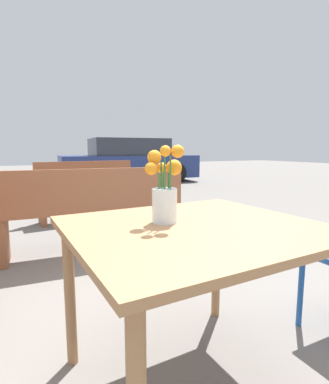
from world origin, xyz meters
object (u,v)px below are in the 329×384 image
(table_front, at_px, (195,246))
(bench_near, at_px, (96,208))
(flower_vase, at_px, (165,194))
(bench_far, at_px, (88,188))
(parked_car, at_px, (129,161))

(table_front, height_order, bench_near, bench_near)
(flower_vase, distance_m, bench_near, 1.78)
(bench_far, distance_m, parked_car, 5.11)
(bench_far, bearing_deg, flower_vase, -96.92)
(flower_vase, height_order, parked_car, parked_car)
(parked_car, bearing_deg, bench_far, -116.57)
(table_front, height_order, parked_car, parked_car)
(table_front, bearing_deg, bench_near, 89.07)
(bench_near, distance_m, bench_far, 1.63)
(flower_vase, relative_size, parked_car, 0.08)
(table_front, xyz_separation_m, parked_car, (2.60, 8.00, 0.01))
(table_front, relative_size, parked_car, 0.24)
(bench_near, relative_size, bench_far, 1.18)
(table_front, xyz_separation_m, bench_near, (0.03, 1.83, -0.16))
(table_front, xyz_separation_m, bench_far, (0.31, 3.43, -0.18))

